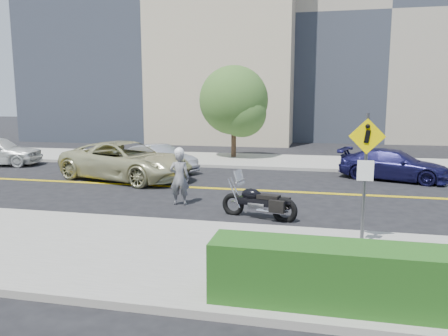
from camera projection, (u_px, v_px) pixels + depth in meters
The scene contains 11 objects.
ground_plane at pixel (234, 189), 16.83m from camera, with size 120.00×120.00×0.00m, color black.
sidewalk_near at pixel (167, 254), 9.59m from camera, with size 60.00×5.00×0.15m, color #9E9B91.
sidewalk_far at pixel (260, 161), 24.05m from camera, with size 60.00×5.00×0.15m, color #9E9B91.
building_mid at pixel (380, 24), 38.61m from camera, with size 18.00×14.00×20.00m, color #A39984.
pedestrian_sign at pixel (365, 168), 9.54m from camera, with size 0.78×0.08×3.00m.
motorcyclist at pixel (180, 176), 14.26m from camera, with size 0.70×0.50×1.90m.
motorcycle at pixel (259, 195), 12.67m from camera, with size 2.26×0.69×1.38m, color black, non-canonical shape.
suv at pixel (126, 161), 18.75m from camera, with size 2.73×5.93×1.65m, color beige.
parked_car_silver at pixel (159, 159), 20.66m from camera, with size 1.39×3.97×1.31m, color #A7A8AF.
parked_car_blue at pixel (393, 165), 18.72m from camera, with size 1.84×4.52×1.31m, color #1A194B.
tree_far_a at pixel (234, 100), 24.65m from camera, with size 3.90×3.90×5.33m.
Camera 1 is at (3.23, -16.18, 3.45)m, focal length 35.00 mm.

